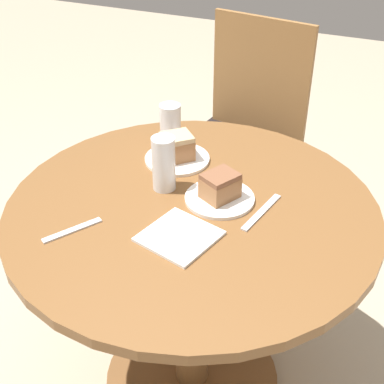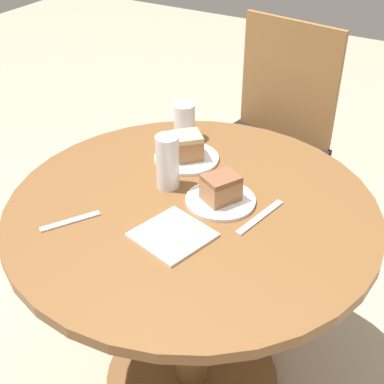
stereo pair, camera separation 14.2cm
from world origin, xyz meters
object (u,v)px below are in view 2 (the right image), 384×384
chair (268,137)px  cake_slice_far (186,146)px  glass_water (184,123)px  cake_slice_near (221,188)px  glass_lemonade (168,165)px  plate_far (186,158)px  plate_near (220,200)px

chair → cake_slice_far: size_ratio=8.09×
cake_slice_far → glass_water: size_ratio=1.02×
cake_slice_near → glass_lemonade: (-0.16, -0.00, 0.02)m
cake_slice_far → plate_far: bearing=0.0°
plate_far → cake_slice_far: 0.04m
chair → plate_near: size_ratio=5.12×
cake_slice_near → glass_water: glass_water is taller
plate_near → cake_slice_far: bearing=143.1°
plate_near → glass_water: glass_water is taller
plate_far → cake_slice_near: (0.19, -0.15, 0.04)m
cake_slice_far → glass_water: glass_water is taller
cake_slice_near → chair: bearing=103.6°
plate_far → glass_lemonade: (0.03, -0.15, 0.06)m
glass_lemonade → chair: bearing=92.2°
chair → plate_near: bearing=-67.2°
plate_near → cake_slice_near: (0.00, -0.00, 0.04)m
cake_slice_far → glass_lemonade: size_ratio=0.76×
cake_slice_far → glass_lemonade: 0.16m
chair → cake_slice_near: chair is taller
plate_near → glass_lemonade: size_ratio=1.21×
plate_near → glass_water: 0.38m
chair → glass_lemonade: chair is taller
plate_far → glass_water: size_ratio=1.67×
plate_far → glass_lemonade: bearing=-78.8°
plate_near → plate_far: size_ratio=0.96×
plate_near → cake_slice_near: cake_slice_near is taller
plate_near → cake_slice_far: 0.25m
glass_water → cake_slice_far: bearing=-56.5°
chair → plate_far: (0.00, -0.67, 0.24)m
plate_near → glass_water: size_ratio=1.60×
plate_near → plate_far: bearing=143.1°
chair → glass_lemonade: 0.87m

